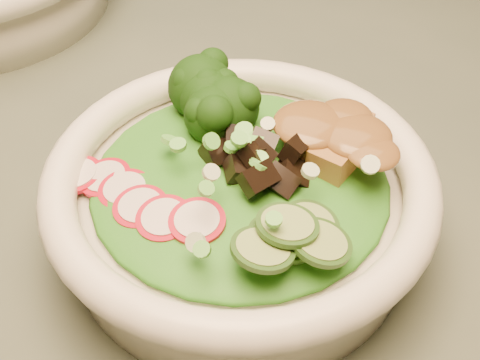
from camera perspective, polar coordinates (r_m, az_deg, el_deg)
The scene contains 10 objects.
dining_table at distance 0.59m, azimuth 8.59°, elevation -9.32°, with size 1.20×0.80×0.75m.
salad_bowl at distance 0.45m, azimuth 0.00°, elevation -1.79°, with size 0.26×0.26×0.07m.
lettuce_bed at distance 0.43m, azimuth 0.00°, elevation 0.10°, with size 0.19×0.19×0.02m, color #1B6114.
broccoli_florets at distance 0.46m, azimuth -2.84°, elevation 6.16°, with size 0.08×0.07×0.04m, color black, non-canonical shape.
radish_slices at distance 0.42m, azimuth -8.10°, elevation -1.91°, with size 0.11×0.04×0.02m, color #AC0D20, non-canonical shape.
cucumber_slices at distance 0.38m, azimuth 3.08°, elevation -4.78°, with size 0.07×0.07×0.03m, color #8CAA5E, non-canonical shape.
mushroom_heap at distance 0.43m, azimuth 1.47°, elevation 1.75°, with size 0.07×0.07×0.04m, color black, non-canonical shape.
tofu_cubes at distance 0.44m, azimuth 7.43°, elevation 2.90°, with size 0.09×0.06×0.03m, color #A17035, non-canonical shape.
peanut_sauce at distance 0.43m, azimuth 7.58°, elevation 4.13°, with size 0.07×0.05×0.02m, color brown.
scallion_garnish at distance 0.42m, azimuth 0.00°, elevation 2.35°, with size 0.18×0.18×0.02m, color #5CBD42, non-canonical shape.
Camera 1 is at (0.11, -0.34, 1.11)m, focal length 50.00 mm.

